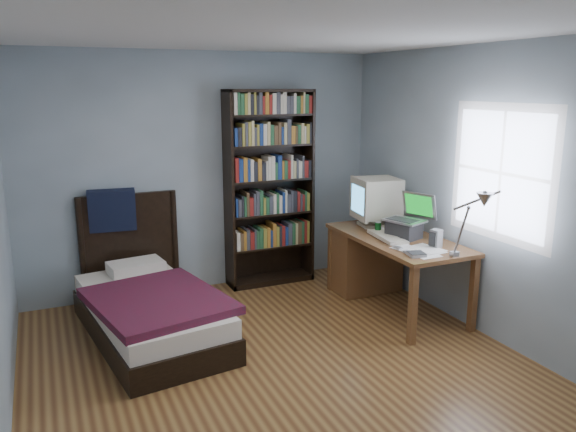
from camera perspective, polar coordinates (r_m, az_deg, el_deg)
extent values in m
plane|color=brown|center=(4.49, -0.40, -15.51)|extent=(4.20, 4.20, 0.00)
plane|color=white|center=(3.96, -0.46, 18.17)|extent=(4.20, 4.20, 0.00)
cube|color=gray|center=(6.00, -8.50, 4.32)|extent=(3.80, 0.04, 2.50)
cube|color=gray|center=(2.36, 20.72, -10.21)|extent=(3.80, 0.04, 2.50)
cube|color=gray|center=(5.09, 19.58, 2.16)|extent=(0.04, 4.20, 2.50)
cube|color=white|center=(4.95, 20.84, 4.10)|extent=(0.01, 1.14, 1.14)
cube|color=white|center=(4.94, 20.79, 4.10)|extent=(0.01, 1.00, 1.00)
cube|color=brown|center=(5.51, 11.04, -2.31)|extent=(0.75, 1.54, 0.04)
cube|color=brown|center=(4.89, 12.57, -8.92)|extent=(0.06, 0.06, 0.69)
cube|color=brown|center=(5.28, 18.31, -7.59)|extent=(0.06, 0.06, 0.69)
cube|color=brown|center=(6.03, 4.42, -4.35)|extent=(0.06, 0.06, 0.69)
cube|color=brown|center=(6.35, 9.60, -3.59)|extent=(0.06, 0.06, 0.69)
cube|color=brown|center=(6.05, 7.91, -4.39)|extent=(0.69, 0.40, 0.68)
cube|color=beige|center=(5.89, 8.66, -0.83)|extent=(0.31, 0.27, 0.03)
cylinder|color=beige|center=(5.88, 8.67, -0.38)|extent=(0.11, 0.11, 0.06)
cube|color=beige|center=(5.85, 9.01, 1.86)|extent=(0.48, 0.46, 0.40)
cube|color=beige|center=(5.74, 7.24, 1.70)|extent=(0.09, 0.42, 0.42)
cube|color=#3F9EE3|center=(5.73, 7.10, 1.69)|extent=(0.05, 0.32, 0.28)
cube|color=#2D2D30|center=(5.46, 11.69, -1.37)|extent=(0.32, 0.34, 0.16)
cube|color=silver|center=(5.44, 11.73, -0.45)|extent=(0.37, 0.43, 0.02)
cube|color=#2D2D30|center=(5.43, 11.57, -0.35)|extent=(0.26, 0.32, 0.00)
cube|color=silver|center=(5.51, 13.22, 1.07)|extent=(0.20, 0.36, 0.25)
cube|color=#0CBF26|center=(5.50, 13.13, 1.06)|extent=(0.15, 0.29, 0.20)
cube|color=#99999E|center=(5.00, 16.55, -3.72)|extent=(0.06, 0.05, 0.04)
cylinder|color=#99999E|center=(4.89, 17.22, -1.38)|extent=(0.02, 0.15, 0.42)
cylinder|color=#99999E|center=(4.61, 18.62, 1.50)|extent=(0.17, 0.34, 0.21)
cone|color=#99999E|center=(4.43, 19.34, 1.56)|extent=(0.13, 0.13, 0.11)
cube|color=beige|center=(5.42, 10.06, -2.11)|extent=(0.25, 0.52, 0.05)
cube|color=#949597|center=(5.21, 14.82, -2.23)|extent=(0.10, 0.10, 0.17)
cylinder|color=#073A12|center=(5.59, 9.13, -1.21)|extent=(0.06, 0.06, 0.11)
ellipsoid|color=silver|center=(5.73, 9.37, -1.25)|extent=(0.06, 0.11, 0.04)
cube|color=silver|center=(5.10, 11.06, -3.20)|extent=(0.06, 0.10, 0.02)
cube|color=#949597|center=(4.98, 12.16, -3.64)|extent=(0.06, 0.10, 0.02)
cube|color=#949597|center=(4.93, 12.92, -3.82)|extent=(0.16, 0.16, 0.03)
cube|color=black|center=(5.94, -6.03, 2.43)|extent=(0.03, 0.30, 2.12)
cube|color=black|center=(6.28, 2.01, 3.07)|extent=(0.03, 0.30, 2.12)
cube|color=black|center=(5.99, -1.97, 12.62)|extent=(0.95, 0.30, 0.03)
cube|color=black|center=(6.36, -1.83, -6.39)|extent=(0.95, 0.30, 0.06)
cube|color=black|center=(6.22, -2.38, 2.98)|extent=(0.95, 0.02, 2.12)
cube|color=olive|center=(6.07, -1.83, 3.01)|extent=(0.87, 0.22, 1.92)
cube|color=black|center=(5.15, -13.77, -10.65)|extent=(1.16, 1.95, 0.22)
cube|color=#EDE3CC|center=(5.08, -13.89, -8.69)|extent=(1.12, 1.88, 0.16)
cube|color=maroon|center=(4.83, -13.11, -8.39)|extent=(1.21, 1.37, 0.07)
cube|color=#EDE3CC|center=(5.66, -15.19, -5.08)|extent=(0.55, 0.39, 0.12)
cube|color=black|center=(5.94, -15.78, -3.02)|extent=(0.98, 0.05, 1.10)
cylinder|color=black|center=(5.88, -20.18, -3.51)|extent=(0.06, 0.06, 1.10)
cylinder|color=black|center=(6.00, -11.41, -2.63)|extent=(0.06, 0.06, 1.10)
cube|color=black|center=(5.80, -17.44, 0.55)|extent=(0.46, 0.20, 0.43)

